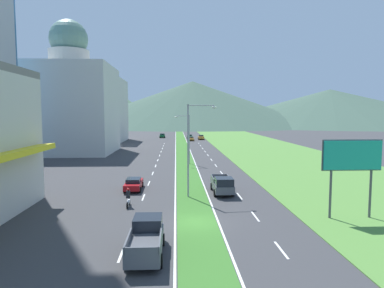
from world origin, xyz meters
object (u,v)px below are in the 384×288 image
object	(u,v)px
street_lamp_near	(191,144)
billboard_roadside	(352,159)
car_0	(201,137)
car_3	(162,136)
street_lamp_mid	(188,136)
car_2	(191,139)
pickup_truck_1	(222,185)
car_1	(190,137)
motorcycle_rider	(128,199)
pickup_truck_0	(146,239)
car_4	(134,184)

from	to	relation	value
street_lamp_near	billboard_roadside	bearing A→B (deg)	-31.38
car_0	car_3	size ratio (longest dim) A/B	1.06
street_lamp_mid	car_2	bearing A→B (deg)	86.82
car_3	pickup_truck_1	size ratio (longest dim) A/B	0.80
car_0	car_1	distance (m)	5.53
billboard_roadside	motorcycle_rider	distance (m)	20.05
billboard_roadside	pickup_truck_0	bearing A→B (deg)	-158.77
street_lamp_near	motorcycle_rider	xyz separation A→B (m)	(-6.11, -3.43, -4.87)
car_0	pickup_truck_1	world-z (taller)	pickup_truck_1
car_0	motorcycle_rider	bearing A→B (deg)	-8.97
motorcycle_rider	car_0	bearing A→B (deg)	-8.97
street_lamp_mid	motorcycle_rider	world-z (taller)	street_lamp_mid
car_1	car_3	world-z (taller)	car_3
street_lamp_mid	pickup_truck_0	bearing A→B (deg)	-95.89
street_lamp_near	street_lamp_mid	distance (m)	23.55
billboard_roadside	pickup_truck_1	world-z (taller)	billboard_roadside
street_lamp_mid	billboard_roadside	size ratio (longest dim) A/B	1.29
car_4	pickup_truck_0	xyz separation A→B (m)	(3.02, -17.98, 0.26)
street_lamp_mid	car_4	xyz separation A→B (m)	(-6.92, -19.84, -4.21)
pickup_truck_1	motorcycle_rider	size ratio (longest dim) A/B	2.70
car_0	car_3	xyz separation A→B (m)	(-13.56, 9.40, 0.00)
car_2	car_1	bearing A→B (deg)	-180.00
pickup_truck_1	car_4	bearing A→B (deg)	-103.12
street_lamp_mid	pickup_truck_0	distance (m)	38.23
car_4	pickup_truck_1	world-z (taller)	pickup_truck_1
car_0	car_1	size ratio (longest dim) A/B	0.98
car_0	billboard_roadside	bearing A→B (deg)	3.92
street_lamp_near	car_3	size ratio (longest dim) A/B	2.27
car_0	car_1	xyz separation A→B (m)	(-3.70, 4.11, -0.03)
billboard_roadside	car_2	world-z (taller)	billboard_roadside
car_0	pickup_truck_0	size ratio (longest dim) A/B	0.84
car_3	pickup_truck_1	bearing A→B (deg)	-173.44
car_2	pickup_truck_0	bearing A→B (deg)	-4.33
car_2	pickup_truck_1	distance (m)	73.45
car_3	pickup_truck_0	bearing A→B (deg)	-178.28
billboard_roadside	car_1	distance (m)	92.11
car_2	pickup_truck_1	bearing A→B (deg)	0.16
car_3	motorcycle_rider	xyz separation A→B (m)	(0.47, -92.32, -0.05)
street_lamp_near	pickup_truck_0	xyz separation A→B (m)	(-3.48, -14.29, -4.63)
car_2	car_4	bearing A→B (deg)	-7.82
car_3	pickup_truck_0	xyz separation A→B (m)	(3.10, -103.18, 0.18)
car_4	pickup_truck_1	xyz separation A→B (m)	(9.97, -2.33, 0.26)
billboard_roadside	pickup_truck_0	world-z (taller)	billboard_roadside
street_lamp_mid	car_3	xyz separation A→B (m)	(-7.00, 65.35, -4.13)
billboard_roadside	car_4	distance (m)	23.05
billboard_roadside	car_0	world-z (taller)	billboard_roadside
pickup_truck_0	pickup_truck_1	bearing A→B (deg)	-23.96
billboard_roadside	motorcycle_rider	world-z (taller)	billboard_roadside
street_lamp_mid	car_0	size ratio (longest dim) A/B	1.88
billboard_roadside	pickup_truck_1	bearing A→B (deg)	135.62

